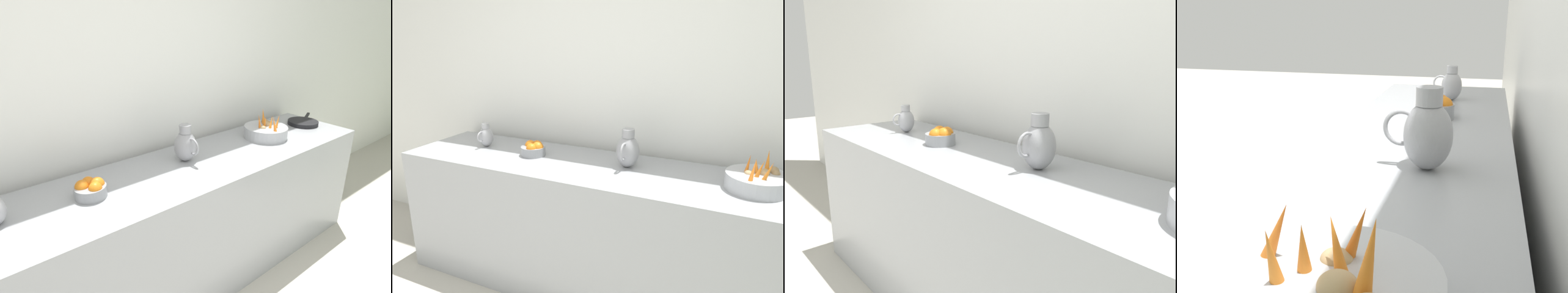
% 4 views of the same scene
% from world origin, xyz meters
% --- Properties ---
extents(tile_wall_left, '(0.10, 9.26, 3.00)m').
position_xyz_m(tile_wall_left, '(-1.95, 0.63, 1.50)').
color(tile_wall_left, white).
rests_on(tile_wall_left, ground_plane).
extents(prep_counter, '(0.69, 3.08, 0.93)m').
position_xyz_m(prep_counter, '(-1.50, 0.13, 0.47)').
color(prep_counter, '#9EA0A5').
rests_on(prep_counter, ground_plane).
extents(vegetable_colander, '(0.34, 0.34, 0.22)m').
position_xyz_m(vegetable_colander, '(-1.53, 0.95, 0.98)').
color(vegetable_colander, '#ADAFB5').
rests_on(vegetable_colander, prep_counter).
extents(orange_bowl, '(0.17, 0.17, 0.10)m').
position_xyz_m(orange_bowl, '(-1.52, -0.51, 0.98)').
color(orange_bowl, gray).
rests_on(orange_bowl, prep_counter).
extents(metal_pitcher_tall, '(0.21, 0.15, 0.25)m').
position_xyz_m(metal_pitcher_tall, '(-1.57, 0.18, 1.04)').
color(metal_pitcher_tall, '#939399').
rests_on(metal_pitcher_tall, prep_counter).
extents(skillet_on_counter, '(0.27, 0.41, 0.03)m').
position_xyz_m(skillet_on_counter, '(-1.53, 1.47, 0.95)').
color(skillet_on_counter, black).
rests_on(skillet_on_counter, prep_counter).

